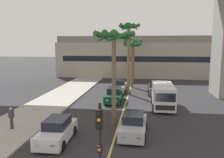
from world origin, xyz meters
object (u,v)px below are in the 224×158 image
Objects in this scene: pedestrian_mid_block at (11,118)px; palm_tree_mid_median at (133,49)px; traffic_light_median_near at (100,141)px; palm_tree_far_median at (129,37)px; car_queue_fourth at (155,88)px; palm_tree_near_median at (114,44)px; palm_tree_farthest_median at (132,50)px; car_queue_third at (134,125)px; car_queue_second at (114,95)px; car_queue_front at (119,86)px; car_queue_fifth at (57,131)px; delivery_van at (163,95)px.

palm_tree_mid_median is at bearing 72.48° from pedestrian_mid_block.
palm_tree_far_median is (-0.27, 20.92, 4.47)m from traffic_light_median_near.
car_queue_fourth is 13.98m from palm_tree_near_median.
traffic_light_median_near is at bearing -89.76° from palm_tree_farthest_median.
palm_tree_farthest_median reaches higher than traffic_light_median_near.
car_queue_third is 9.03m from pedestrian_mid_block.
palm_tree_farthest_median is (1.49, 9.07, 4.73)m from car_queue_second.
palm_tree_far_median reaches higher than palm_tree_mid_median.
car_queue_fourth is 0.98× the size of traffic_light_median_near.
car_queue_second is at bearing -108.20° from palm_tree_far_median.
palm_tree_mid_median is at bearing 108.66° from car_queue_fourth.
car_queue_second is 17.06m from traffic_light_median_near.
palm_tree_mid_median is (1.36, 9.24, 4.87)m from car_queue_front.
car_queue_fifth is (-7.11, -16.06, 0.00)m from car_queue_fourth.
palm_tree_mid_median is 26.25m from pedestrian_mid_block.
car_queue_fourth is 17.56m from car_queue_fifth.
car_queue_third is 0.58× the size of palm_tree_mid_median.
car_queue_second is 0.98× the size of traffic_light_median_near.
car_queue_fifth is 0.46× the size of palm_tree_far_median.
car_queue_front is 6.03m from palm_tree_farthest_median.
traffic_light_median_near is at bearing -84.57° from car_queue_second.
palm_tree_near_median is 22.23m from palm_tree_mid_median.
delivery_van reaches higher than car_queue_fifth.
car_queue_front is 0.78× the size of delivery_van.
palm_tree_mid_median is at bearing 81.85° from car_queue_fifth.
car_queue_second is at bearing 78.01° from car_queue_fifth.
palm_tree_near_median is (-3.81, -12.21, 5.65)m from car_queue_fourth.
car_queue_front is 10.53m from palm_tree_mid_median.
car_queue_front is at bearing 81.99° from car_queue_fifth.
palm_tree_far_median is (1.34, -1.58, 6.47)m from car_queue_front.
delivery_van is at bearing -57.20° from palm_tree_far_median.
car_queue_fourth is 7.10m from palm_tree_farthest_median.
car_queue_second is 1.00× the size of car_queue_fourth.
palm_tree_mid_median reaches higher than pedestrian_mid_block.
delivery_van reaches higher than car_queue_front.
palm_tree_farthest_median is (-3.69, 10.98, 4.16)m from delivery_van.
traffic_light_median_near is at bearing -89.26° from palm_tree_far_median.
car_queue_fifth is at bearing -103.68° from palm_tree_far_median.
car_queue_front and car_queue_fourth have the same top height.
traffic_light_median_near is at bearing -85.94° from palm_tree_near_median.
car_queue_fifth is at bearing -101.99° from car_queue_second.
traffic_light_median_near is 0.56× the size of palm_tree_near_median.
palm_tree_near_median reaches higher than palm_tree_mid_median.
traffic_light_median_near is (1.61, -22.51, 1.99)m from car_queue_front.
car_queue_front is at bearing 94.10° from traffic_light_median_near.
car_queue_second is 10.33m from palm_tree_farthest_median.
palm_tree_far_median is (-0.02, -10.83, 1.60)m from palm_tree_mid_median.
car_queue_front is 14.18m from palm_tree_near_median.
delivery_van is (5.18, -1.92, 0.57)m from car_queue_second.
pedestrian_mid_block is at bearing 138.50° from traffic_light_median_near.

